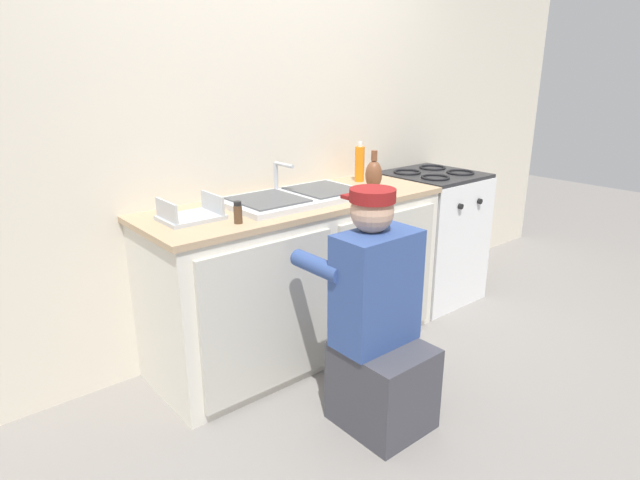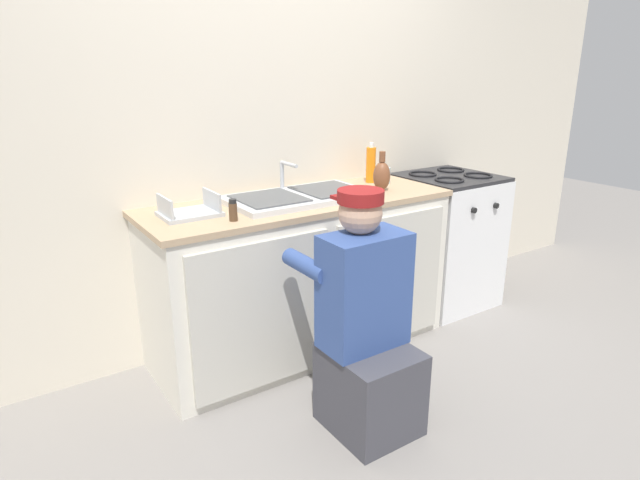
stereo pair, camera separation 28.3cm
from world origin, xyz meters
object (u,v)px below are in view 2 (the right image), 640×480
at_px(sink_double_basin, 299,196).
at_px(plumber_person, 366,334).
at_px(vase_decorative, 382,175).
at_px(soap_bottle_orange, 371,164).
at_px(dish_rack_tray, 190,211).
at_px(spice_bottle_pepper, 233,210).
at_px(stove_range, 445,240).
at_px(water_glass, 386,176).

xyz_separation_m(sink_double_basin, plumber_person, (-0.14, -0.78, -0.46)).
height_order(vase_decorative, soap_bottle_orange, soap_bottle_orange).
relative_size(sink_double_basin, plumber_person, 0.72).
distance_m(vase_decorative, dish_rack_tray, 1.15).
bearing_deg(soap_bottle_orange, spice_bottle_pepper, -163.27).
height_order(stove_range, vase_decorative, vase_decorative).
relative_size(sink_double_basin, spice_bottle_pepper, 7.62).
xyz_separation_m(soap_bottle_orange, dish_rack_tray, (-1.24, -0.13, -0.09)).
xyz_separation_m(sink_double_basin, soap_bottle_orange, (0.62, 0.14, 0.09)).
xyz_separation_m(stove_range, spice_bottle_pepper, (-1.66, -0.18, 0.49)).
distance_m(vase_decorative, soap_bottle_orange, 0.24).
bearing_deg(stove_range, plumber_person, -149.54).
bearing_deg(soap_bottle_orange, dish_rack_tray, -173.94).
bearing_deg(water_glass, plumber_person, -133.95).
bearing_deg(sink_double_basin, water_glass, 5.39).
bearing_deg(spice_bottle_pepper, dish_rack_tray, 125.13).
bearing_deg(sink_double_basin, plumber_person, -100.28).
bearing_deg(spice_bottle_pepper, vase_decorative, 6.35).
bearing_deg(sink_double_basin, soap_bottle_orange, 13.14).
relative_size(vase_decorative, spice_bottle_pepper, 2.19).
height_order(stove_range, soap_bottle_orange, soap_bottle_orange).
distance_m(dish_rack_tray, water_glass, 1.30).
height_order(sink_double_basin, water_glass, sink_double_basin).
height_order(plumber_person, dish_rack_tray, plumber_person).
height_order(stove_range, dish_rack_tray, dish_rack_tray).
height_order(sink_double_basin, plumber_person, plumber_person).
bearing_deg(dish_rack_tray, sink_double_basin, -1.10).
distance_m(vase_decorative, water_glass, 0.21).
bearing_deg(vase_decorative, dish_rack_tray, 175.65).
xyz_separation_m(dish_rack_tray, water_glass, (1.30, 0.05, 0.03)).
xyz_separation_m(spice_bottle_pepper, dish_rack_tray, (-0.14, 0.20, -0.03)).
xyz_separation_m(vase_decorative, water_glass, (0.15, 0.14, -0.04)).
bearing_deg(sink_double_basin, stove_range, -0.11).
relative_size(sink_double_basin, dish_rack_tray, 2.86).
xyz_separation_m(soap_bottle_orange, water_glass, (0.05, -0.08, -0.06)).
xyz_separation_m(vase_decorative, spice_bottle_pepper, (-1.01, -0.11, -0.04)).
bearing_deg(plumber_person, sink_double_basin, 79.72).
height_order(sink_double_basin, soap_bottle_orange, soap_bottle_orange).
bearing_deg(spice_bottle_pepper, soap_bottle_orange, 16.73).
bearing_deg(plumber_person, spice_bottle_pepper, 120.08).
bearing_deg(stove_range, sink_double_basin, 179.89).
distance_m(spice_bottle_pepper, dish_rack_tray, 0.24).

